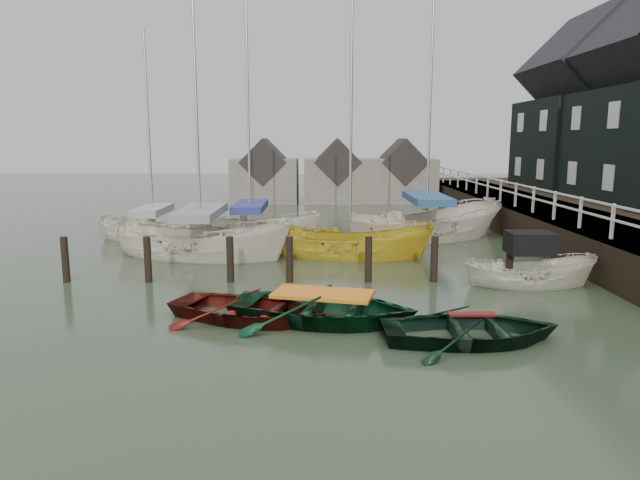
{
  "coord_description": "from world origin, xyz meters",
  "views": [
    {
      "loc": [
        -0.34,
        -13.92,
        4.27
      ],
      "look_at": [
        -0.28,
        2.41,
        1.4
      ],
      "focal_mm": 32.0,
      "sensor_mm": 36.0,
      "label": 1
    }
  ],
  "objects_px": {
    "rowboat_dkgreen": "(470,341)",
    "sailboat_d": "(426,237)",
    "rowboat_green": "(323,321)",
    "sailboat_c": "(350,255)",
    "motorboat": "(529,282)",
    "rowboat_red": "(249,320)",
    "sailboat_e": "(154,239)",
    "sailboat_b": "(251,239)",
    "sailboat_a": "(202,254)"
  },
  "relations": [
    {
      "from": "rowboat_red",
      "to": "sailboat_e",
      "type": "xyz_separation_m",
      "value": [
        -5.43,
        11.12,
        0.07
      ]
    },
    {
      "from": "sailboat_c",
      "to": "sailboat_d",
      "type": "xyz_separation_m",
      "value": [
        3.56,
        3.76,
        0.05
      ]
    },
    {
      "from": "rowboat_dkgreen",
      "to": "sailboat_b",
      "type": "distance_m",
      "value": 14.06
    },
    {
      "from": "rowboat_green",
      "to": "sailboat_d",
      "type": "relative_size",
      "value": 0.33
    },
    {
      "from": "rowboat_dkgreen",
      "to": "sailboat_d",
      "type": "relative_size",
      "value": 0.28
    },
    {
      "from": "rowboat_dkgreen",
      "to": "sailboat_c",
      "type": "distance_m",
      "value": 9.46
    },
    {
      "from": "sailboat_a",
      "to": "sailboat_e",
      "type": "relative_size",
      "value": 1.21
    },
    {
      "from": "rowboat_green",
      "to": "sailboat_d",
      "type": "height_order",
      "value": "sailboat_d"
    },
    {
      "from": "rowboat_green",
      "to": "sailboat_c",
      "type": "relative_size",
      "value": 0.43
    },
    {
      "from": "rowboat_red",
      "to": "motorboat",
      "type": "relative_size",
      "value": 1.0
    },
    {
      "from": "rowboat_red",
      "to": "rowboat_dkgreen",
      "type": "bearing_deg",
      "value": -85.86
    },
    {
      "from": "sailboat_e",
      "to": "rowboat_green",
      "type": "bearing_deg",
      "value": -126.52
    },
    {
      "from": "rowboat_green",
      "to": "rowboat_dkgreen",
      "type": "bearing_deg",
      "value": -99.18
    },
    {
      "from": "sailboat_b",
      "to": "rowboat_red",
      "type": "bearing_deg",
      "value": -156.32
    },
    {
      "from": "sailboat_b",
      "to": "sailboat_d",
      "type": "bearing_deg",
      "value": -69.93
    },
    {
      "from": "sailboat_d",
      "to": "sailboat_e",
      "type": "bearing_deg",
      "value": 68.44
    },
    {
      "from": "sailboat_e",
      "to": "sailboat_b",
      "type": "bearing_deg",
      "value": -69.18
    },
    {
      "from": "sailboat_a",
      "to": "rowboat_red",
      "type": "bearing_deg",
      "value": -144.23
    },
    {
      "from": "sailboat_d",
      "to": "rowboat_green",
      "type": "bearing_deg",
      "value": 134.89
    },
    {
      "from": "rowboat_dkgreen",
      "to": "sailboat_e",
      "type": "distance_m",
      "value": 16.34
    },
    {
      "from": "sailboat_c",
      "to": "sailboat_d",
      "type": "height_order",
      "value": "sailboat_d"
    },
    {
      "from": "motorboat",
      "to": "sailboat_c",
      "type": "xyz_separation_m",
      "value": [
        -5.11,
        4.46,
        -0.1
      ]
    },
    {
      "from": "rowboat_red",
      "to": "rowboat_green",
      "type": "relative_size",
      "value": 0.88
    },
    {
      "from": "sailboat_d",
      "to": "sailboat_c",
      "type": "bearing_deg",
      "value": 113.2
    },
    {
      "from": "rowboat_red",
      "to": "sailboat_b",
      "type": "xyz_separation_m",
      "value": [
        -1.24,
        11.12,
        0.06
      ]
    },
    {
      "from": "motorboat",
      "to": "rowboat_green",
      "type": "bearing_deg",
      "value": 119.38
    },
    {
      "from": "motorboat",
      "to": "sailboat_c",
      "type": "distance_m",
      "value": 6.78
    },
    {
      "from": "rowboat_red",
      "to": "sailboat_c",
      "type": "distance_m",
      "value": 8.24
    },
    {
      "from": "sailboat_d",
      "to": "sailboat_e",
      "type": "distance_m",
      "value": 11.86
    },
    {
      "from": "rowboat_red",
      "to": "sailboat_a",
      "type": "distance_m",
      "value": 8.14
    },
    {
      "from": "rowboat_dkgreen",
      "to": "sailboat_a",
      "type": "relative_size",
      "value": 0.33
    },
    {
      "from": "sailboat_c",
      "to": "motorboat",
      "type": "bearing_deg",
      "value": -118.71
    },
    {
      "from": "motorboat",
      "to": "sailboat_e",
      "type": "distance_m",
      "value": 15.53
    },
    {
      "from": "sailboat_a",
      "to": "sailboat_d",
      "type": "xyz_separation_m",
      "value": [
        9.1,
        3.81,
        0.0
      ]
    },
    {
      "from": "rowboat_green",
      "to": "sailboat_d",
      "type": "bearing_deg",
      "value": -7.6
    },
    {
      "from": "sailboat_b",
      "to": "sailboat_e",
      "type": "distance_m",
      "value": 4.19
    },
    {
      "from": "rowboat_green",
      "to": "sailboat_e",
      "type": "height_order",
      "value": "sailboat_e"
    },
    {
      "from": "rowboat_red",
      "to": "sailboat_c",
      "type": "bearing_deg",
      "value": 0.7
    },
    {
      "from": "sailboat_a",
      "to": "sailboat_d",
      "type": "bearing_deg",
      "value": -50.77
    },
    {
      "from": "sailboat_c",
      "to": "sailboat_d",
      "type": "relative_size",
      "value": 0.77
    },
    {
      "from": "motorboat",
      "to": "sailboat_c",
      "type": "height_order",
      "value": "sailboat_c"
    },
    {
      "from": "rowboat_dkgreen",
      "to": "sailboat_b",
      "type": "xyz_separation_m",
      "value": [
        -6.19,
        12.62,
        0.06
      ]
    },
    {
      "from": "sailboat_e",
      "to": "motorboat",
      "type": "bearing_deg",
      "value": -99.55
    },
    {
      "from": "rowboat_red",
      "to": "motorboat",
      "type": "distance_m",
      "value": 8.61
    },
    {
      "from": "rowboat_red",
      "to": "sailboat_a",
      "type": "xyz_separation_m",
      "value": [
        -2.68,
        7.68,
        0.06
      ]
    },
    {
      "from": "sailboat_a",
      "to": "sailboat_e",
      "type": "xyz_separation_m",
      "value": [
        -2.75,
        3.44,
        0.01
      ]
    },
    {
      "from": "rowboat_red",
      "to": "sailboat_c",
      "type": "xyz_separation_m",
      "value": [
        2.86,
        7.73,
        0.01
      ]
    },
    {
      "from": "rowboat_green",
      "to": "sailboat_a",
      "type": "distance_m",
      "value": 9.0
    },
    {
      "from": "sailboat_b",
      "to": "sailboat_d",
      "type": "relative_size",
      "value": 0.83
    },
    {
      "from": "rowboat_green",
      "to": "rowboat_dkgreen",
      "type": "relative_size",
      "value": 1.16
    }
  ]
}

